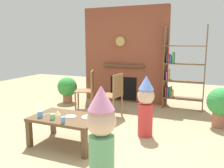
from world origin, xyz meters
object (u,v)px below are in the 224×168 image
bookshelf (181,72)px  paper_cup_near_right (63,120)px  paper_cup_center (53,117)px  paper_plate_front (71,117)px  coffee_table (66,121)px  potted_plant_short (67,88)px  dining_chair_middle (114,93)px  paper_cup_near_left (40,115)px  potted_plant_tall (221,104)px  paper_plate_rear (89,117)px  child_in_pink (146,105)px  birthday_cake_slice (58,112)px  child_with_cone_hat (101,136)px  dining_chair_left (88,88)px

bookshelf → paper_cup_near_right: (-1.18, -2.96, -0.38)m
paper_cup_center → paper_plate_front: bearing=49.0°
coffee_table → potted_plant_short: bearing=123.1°
paper_cup_center → dining_chair_middle: 1.74m
paper_cup_near_left → potted_plant_tall: 3.14m
paper_cup_near_right → paper_plate_front: 0.29m
paper_cup_near_left → paper_plate_front: paper_cup_near_left is taller
dining_chair_middle → paper_plate_rear: bearing=104.8°
child_in_pink → potted_plant_tall: 1.49m
paper_cup_near_right → potted_plant_short: potted_plant_short is taller
coffee_table → paper_cup_center: bearing=-118.2°
paper_cup_center → potted_plant_short: bearing=119.1°
child_in_pink → paper_plate_front: bearing=1.7°
paper_cup_near_left → paper_plate_front: size_ratio=0.59×
birthday_cake_slice → child_with_cone_hat: child_with_cone_hat is taller
paper_plate_front → dining_chair_left: bearing=110.6°
bookshelf → paper_cup_near_right: 3.21m
coffee_table → paper_plate_front: bearing=7.1°
coffee_table → birthday_cake_slice: 0.21m
paper_cup_near_left → child_with_cone_hat: 1.42m
birthday_cake_slice → potted_plant_short: bearing=120.1°
paper_cup_near_right → child_with_cone_hat: child_with_cone_hat is taller
paper_cup_near_left → dining_chair_middle: size_ratio=0.11×
child_with_cone_hat → birthday_cake_slice: bearing=3.6°
bookshelf → potted_plant_short: (-2.70, -0.55, -0.48)m
paper_plate_front → dining_chair_left: dining_chair_left is taller
paper_cup_near_left → dining_chair_left: dining_chair_left is taller
child_with_cone_hat → dining_chair_left: size_ratio=1.24×
coffee_table → paper_plate_rear: bearing=15.1°
coffee_table → potted_plant_tall: potted_plant_tall is taller
paper_plate_front → dining_chair_middle: bearing=87.3°
potted_plant_tall → bookshelf: bearing=131.4°
coffee_table → child_in_pink: child_in_pink is taller
child_with_cone_hat → paper_plate_front: bearing=-2.5°
paper_cup_near_right → potted_plant_tall: (2.03, 1.99, -0.06)m
dining_chair_middle → potted_plant_tall: dining_chair_middle is taller
bookshelf → child_with_cone_hat: bearing=-95.7°
bookshelf → paper_cup_near_left: (-1.63, -2.88, -0.38)m
child_with_cone_hat → dining_chair_middle: bearing=-31.0°
dining_chair_left → paper_plate_rear: bearing=97.4°
potted_plant_tall → paper_cup_near_left: bearing=-142.2°
child_with_cone_hat → child_in_pink: child_with_cone_hat is taller
birthday_cake_slice → potted_plant_short: size_ratio=0.15×
paper_cup_center → potted_plant_tall: potted_plant_tall is taller
paper_plate_front → dining_chair_middle: dining_chair_middle is taller
paper_plate_rear → child_in_pink: (0.67, 0.70, 0.09)m
bookshelf → dining_chair_left: bookshelf is taller
paper_plate_rear → potted_plant_tall: size_ratio=0.30×
birthday_cake_slice → child_with_cone_hat: (1.14, -0.82, 0.12)m
paper_cup_center → dining_chair_left: 2.06m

